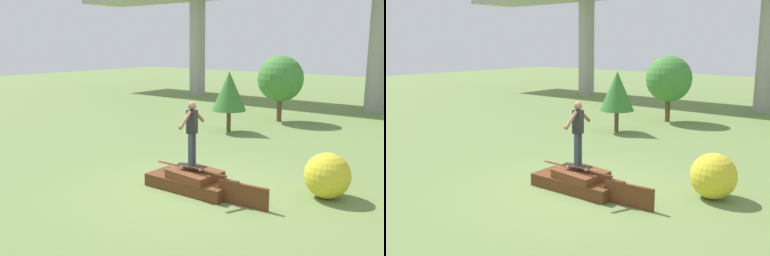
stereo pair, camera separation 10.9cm
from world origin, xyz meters
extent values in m
plane|color=olive|center=(0.00, 0.00, 0.00)|extent=(80.00, 80.00, 0.00)
cube|color=#5B3319|center=(0.00, 0.00, 0.16)|extent=(2.32, 1.03, 0.32)
cube|color=brown|center=(0.12, 0.02, 0.43)|extent=(1.24, 1.05, 0.24)
cylinder|color=brown|center=(0.00, 0.00, 0.56)|extent=(2.20, 0.06, 0.06)
cube|color=#5B3319|center=(1.64, -0.12, 0.26)|extent=(1.26, 0.19, 0.52)
cube|color=black|center=(0.10, -0.07, 0.67)|extent=(0.80, 0.32, 0.01)
cylinder|color=silver|center=(0.35, 0.06, 0.62)|extent=(0.06, 0.04, 0.05)
cylinder|color=silver|center=(0.38, -0.11, 0.62)|extent=(0.06, 0.04, 0.05)
cylinder|color=silver|center=(-0.18, -0.03, 0.62)|extent=(0.06, 0.04, 0.05)
cylinder|color=silver|center=(-0.15, -0.20, 0.62)|extent=(0.06, 0.04, 0.05)
cylinder|color=#383D4C|center=(0.08, 0.01, 1.08)|extent=(0.12, 0.12, 0.81)
cylinder|color=#383D4C|center=(0.11, -0.15, 1.08)|extent=(0.12, 0.12, 0.81)
cube|color=black|center=(0.10, -0.07, 1.78)|extent=(0.25, 0.24, 0.59)
sphere|color=brown|center=(0.10, -0.07, 2.18)|extent=(0.21, 0.21, 0.21)
cylinder|color=brown|center=(0.04, 0.27, 1.88)|extent=(0.18, 0.53, 0.39)
cylinder|color=brown|center=(0.16, -0.41, 1.88)|extent=(0.18, 0.53, 0.39)
cylinder|color=#9E9E99|center=(-12.10, 15.81, 3.33)|extent=(1.10, 1.10, 6.65)
cylinder|color=#9E9E99|center=(0.00, 15.81, 3.33)|extent=(1.10, 1.10, 6.65)
cylinder|color=brown|center=(-2.72, 10.09, 0.55)|extent=(0.23, 0.23, 1.11)
sphere|color=#428438|center=(-2.72, 10.09, 2.02)|extent=(2.15, 2.15, 2.15)
cylinder|color=brown|center=(-3.25, 6.58, 0.45)|extent=(0.18, 0.18, 0.91)
cone|color=#387A33|center=(-3.25, 6.58, 1.72)|extent=(1.43, 1.43, 1.62)
sphere|color=gold|center=(2.93, 1.59, 0.55)|extent=(1.11, 1.11, 1.11)
camera|label=1|loc=(6.52, -8.12, 3.70)|focal=40.00mm
camera|label=2|loc=(6.61, -8.05, 3.70)|focal=40.00mm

